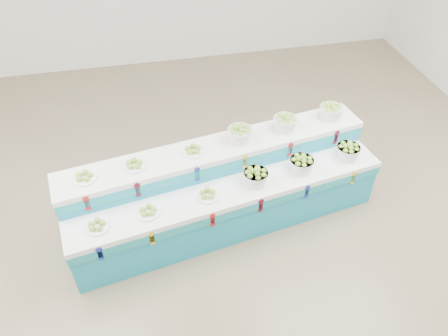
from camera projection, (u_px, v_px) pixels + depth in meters
The scene contains 14 objects.
ground at pixel (209, 246), 5.52m from camera, with size 10.00×10.00×0.00m, color #73634B.
display_stand at pixel (224, 189), 5.55m from camera, with size 3.98×1.02×1.02m, color #1C93B8, non-canonical shape.
plate_lower_left at pixel (97, 225), 4.77m from camera, with size 0.26×0.26×0.10m, color white.
plate_lower_mid at pixel (148, 211), 4.93m from camera, with size 0.26×0.26×0.10m, color white.
plate_lower_right at pixel (208, 194), 5.13m from camera, with size 0.26×0.26×0.10m, color white.
basket_lower_left at pixel (256, 177), 5.26m from camera, with size 0.30×0.30×0.22m, color silver, non-canonical shape.
basket_lower_mid at pixel (301, 164), 5.43m from camera, with size 0.30×0.30×0.22m, color silver, non-canonical shape.
basket_lower_right at pixel (348, 151), 5.62m from camera, with size 0.30×0.30×0.22m, color silver, non-canonical shape.
plate_upper_left at pixel (84, 176), 4.91m from camera, with size 0.26×0.26×0.10m, color white.
plate_upper_mid at pixel (134, 164), 5.07m from camera, with size 0.26×0.26×0.10m, color white.
plate_upper_right at pixel (193, 149), 5.27m from camera, with size 0.26×0.26×0.10m, color white.
basket_upper_left at pixel (240, 134), 5.40m from camera, with size 0.30×0.30×0.22m, color silver, non-canonical shape.
basket_upper_mid at pixel (285, 123), 5.58m from camera, with size 0.30×0.30×0.22m, color silver, non-canonical shape.
basket_upper_right at pixel (331, 111), 5.77m from camera, with size 0.30×0.30×0.22m, color silver, non-canonical shape.
Camera 1 is at (-0.56, -3.45, 4.39)m, focal length 35.20 mm.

